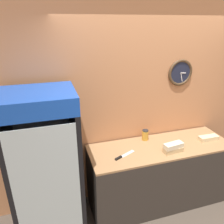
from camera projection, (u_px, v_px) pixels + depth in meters
wall_back at (151, 105)px, 3.03m from camera, size 5.20×0.09×2.70m
prep_counter at (158, 174)px, 3.04m from camera, size 1.90×0.64×0.91m
beverage_cooler at (46, 159)px, 2.46m from camera, size 0.74×0.71×1.81m
sandwich_stack_bottom at (173, 150)px, 2.73m from camera, size 0.26×0.12×0.06m
sandwich_stack_middle at (174, 146)px, 2.71m from camera, size 0.26×0.13×0.06m
sandwich_flat_left at (208, 138)px, 3.01m from camera, size 0.28×0.11×0.06m
chefs_knife at (122, 156)px, 2.64m from camera, size 0.30×0.17×0.02m
condiment_jar at (145, 135)px, 3.00m from camera, size 0.09×0.09×0.15m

